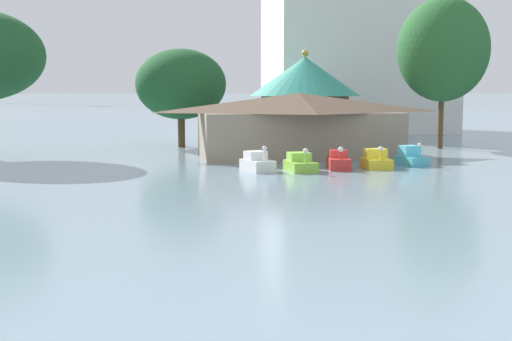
{
  "coord_description": "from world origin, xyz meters",
  "views": [
    {
      "loc": [
        -0.2,
        -5.94,
        5.27
      ],
      "look_at": [
        4.97,
        24.39,
        1.55
      ],
      "focal_mm": 47.0,
      "sensor_mm": 36.0,
      "label": 1
    }
  ],
  "objects_px": {
    "pedal_boat_red": "(338,161)",
    "pedal_boat_cyan": "(411,158)",
    "boathouse": "(299,124)",
    "green_roof_pavilion": "(305,95)",
    "shoreline_tree_mid": "(181,84)",
    "pedal_boat_white": "(257,163)",
    "shoreline_tree_right": "(443,50)",
    "pedal_boat_lime": "(300,164)",
    "background_building_block": "(357,47)",
    "pedal_boat_yellow": "(376,161)"
  },
  "relations": [
    {
      "from": "pedal_boat_red",
      "to": "shoreline_tree_mid",
      "type": "height_order",
      "value": "shoreline_tree_mid"
    },
    {
      "from": "shoreline_tree_mid",
      "to": "pedal_boat_lime",
      "type": "bearing_deg",
      "value": -71.81
    },
    {
      "from": "pedal_boat_lime",
      "to": "pedal_boat_red",
      "type": "xyz_separation_m",
      "value": [
        2.85,
        0.87,
        0.03
      ]
    },
    {
      "from": "pedal_boat_yellow",
      "to": "green_roof_pavilion",
      "type": "bearing_deg",
      "value": -178.88
    },
    {
      "from": "pedal_boat_yellow",
      "to": "pedal_boat_cyan",
      "type": "height_order",
      "value": "pedal_boat_cyan"
    },
    {
      "from": "pedal_boat_cyan",
      "to": "shoreline_tree_mid",
      "type": "height_order",
      "value": "shoreline_tree_mid"
    },
    {
      "from": "pedal_boat_yellow",
      "to": "pedal_boat_cyan",
      "type": "xyz_separation_m",
      "value": [
        3.0,
        1.25,
        0.02
      ]
    },
    {
      "from": "pedal_boat_red",
      "to": "shoreline_tree_mid",
      "type": "distance_m",
      "value": 21.82
    },
    {
      "from": "green_roof_pavilion",
      "to": "background_building_block",
      "type": "bearing_deg",
      "value": 56.45
    },
    {
      "from": "green_roof_pavilion",
      "to": "background_building_block",
      "type": "relative_size",
      "value": 0.5
    },
    {
      "from": "pedal_boat_cyan",
      "to": "boathouse",
      "type": "distance_m",
      "value": 9.77
    },
    {
      "from": "pedal_boat_red",
      "to": "green_roof_pavilion",
      "type": "distance_m",
      "value": 23.32
    },
    {
      "from": "pedal_boat_yellow",
      "to": "shoreline_tree_mid",
      "type": "height_order",
      "value": "shoreline_tree_mid"
    },
    {
      "from": "background_building_block",
      "to": "boathouse",
      "type": "bearing_deg",
      "value": -115.63
    },
    {
      "from": "green_roof_pavilion",
      "to": "pedal_boat_red",
      "type": "bearing_deg",
      "value": -98.08
    },
    {
      "from": "pedal_boat_red",
      "to": "green_roof_pavilion",
      "type": "xyz_separation_m",
      "value": [
        3.22,
        22.7,
        4.25
      ]
    },
    {
      "from": "shoreline_tree_right",
      "to": "background_building_block",
      "type": "xyz_separation_m",
      "value": [
        0.17,
        24.95,
        1.84
      ]
    },
    {
      "from": "pedal_boat_lime",
      "to": "pedal_boat_yellow",
      "type": "height_order",
      "value": "pedal_boat_lime"
    },
    {
      "from": "pedal_boat_lime",
      "to": "shoreline_tree_right",
      "type": "relative_size",
      "value": 0.21
    },
    {
      "from": "pedal_boat_lime",
      "to": "boathouse",
      "type": "bearing_deg",
      "value": 164.07
    },
    {
      "from": "pedal_boat_red",
      "to": "green_roof_pavilion",
      "type": "height_order",
      "value": "green_roof_pavilion"
    },
    {
      "from": "pedal_boat_lime",
      "to": "pedal_boat_yellow",
      "type": "distance_m",
      "value": 5.48
    },
    {
      "from": "shoreline_tree_right",
      "to": "background_building_block",
      "type": "bearing_deg",
      "value": 89.62
    },
    {
      "from": "pedal_boat_red",
      "to": "pedal_boat_cyan",
      "type": "xyz_separation_m",
      "value": [
        5.59,
        1.09,
        0.02
      ]
    },
    {
      "from": "pedal_boat_lime",
      "to": "green_roof_pavilion",
      "type": "bearing_deg",
      "value": 162.23
    },
    {
      "from": "boathouse",
      "to": "background_building_block",
      "type": "xyz_separation_m",
      "value": [
        14.63,
        30.49,
        8.02
      ]
    },
    {
      "from": "pedal_boat_cyan",
      "to": "pedal_boat_white",
      "type": "bearing_deg",
      "value": -93.59
    },
    {
      "from": "pedal_boat_red",
      "to": "boathouse",
      "type": "bearing_deg",
      "value": -164.09
    },
    {
      "from": "green_roof_pavilion",
      "to": "boathouse",
      "type": "bearing_deg",
      "value": -105.57
    },
    {
      "from": "pedal_boat_yellow",
      "to": "green_roof_pavilion",
      "type": "xyz_separation_m",
      "value": [
        0.63,
        22.86,
        4.25
      ]
    },
    {
      "from": "shoreline_tree_right",
      "to": "background_building_block",
      "type": "relative_size",
      "value": 0.6
    },
    {
      "from": "boathouse",
      "to": "pedal_boat_lime",
      "type": "bearing_deg",
      "value": -102.6
    },
    {
      "from": "pedal_boat_lime",
      "to": "pedal_boat_cyan",
      "type": "xyz_separation_m",
      "value": [
        8.43,
        1.96,
        0.06
      ]
    },
    {
      "from": "boathouse",
      "to": "green_roof_pavilion",
      "type": "relative_size",
      "value": 1.48
    },
    {
      "from": "pedal_boat_lime",
      "to": "shoreline_tree_right",
      "type": "height_order",
      "value": "shoreline_tree_right"
    },
    {
      "from": "pedal_boat_red",
      "to": "boathouse",
      "type": "distance_m",
      "value": 8.47
    },
    {
      "from": "pedal_boat_lime",
      "to": "shoreline_tree_right",
      "type": "xyz_separation_m",
      "value": [
        16.48,
        14.57,
        8.34
      ]
    },
    {
      "from": "pedal_boat_yellow",
      "to": "background_building_block",
      "type": "bearing_deg",
      "value": 166.6
    },
    {
      "from": "pedal_boat_yellow",
      "to": "shoreline_tree_mid",
      "type": "xyz_separation_m",
      "value": [
        -11.97,
        19.15,
        5.26
      ]
    },
    {
      "from": "pedal_boat_red",
      "to": "pedal_boat_cyan",
      "type": "height_order",
      "value": "pedal_boat_cyan"
    },
    {
      "from": "shoreline_tree_mid",
      "to": "shoreline_tree_right",
      "type": "height_order",
      "value": "shoreline_tree_right"
    },
    {
      "from": "pedal_boat_red",
      "to": "shoreline_tree_right",
      "type": "relative_size",
      "value": 0.23
    },
    {
      "from": "pedal_boat_white",
      "to": "pedal_boat_cyan",
      "type": "distance_m",
      "value": 11.28
    },
    {
      "from": "pedal_boat_yellow",
      "to": "background_building_block",
      "type": "relative_size",
      "value": 0.1
    },
    {
      "from": "pedal_boat_lime",
      "to": "boathouse",
      "type": "relative_size",
      "value": 0.17
    },
    {
      "from": "pedal_boat_red",
      "to": "background_building_block",
      "type": "bearing_deg",
      "value": 170.45
    },
    {
      "from": "pedal_boat_red",
      "to": "shoreline_tree_mid",
      "type": "xyz_separation_m",
      "value": [
        -9.37,
        18.99,
        5.26
      ]
    },
    {
      "from": "pedal_boat_lime",
      "to": "background_building_block",
      "type": "bearing_deg",
      "value": 153.83
    },
    {
      "from": "green_roof_pavilion",
      "to": "shoreline_tree_mid",
      "type": "distance_m",
      "value": 13.17
    },
    {
      "from": "pedal_boat_red",
      "to": "pedal_boat_yellow",
      "type": "xyz_separation_m",
      "value": [
        2.59,
        -0.16,
        0.0
      ]
    }
  ]
}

